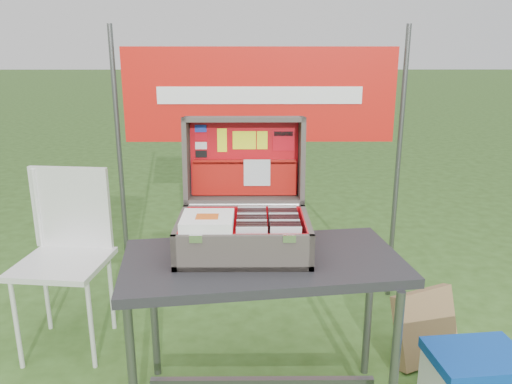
{
  "coord_description": "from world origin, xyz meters",
  "views": [
    {
      "loc": [
        -0.04,
        -1.88,
        1.56
      ],
      "look_at": [
        -0.03,
        0.1,
        0.99
      ],
      "focal_mm": 35.0,
      "sensor_mm": 36.0,
      "label": 1
    }
  ],
  "objects_px": {
    "table": "(262,334)",
    "chair": "(62,266)",
    "cardboard_box": "(426,327)",
    "suitcase": "(244,188)"
  },
  "relations": [
    {
      "from": "chair",
      "to": "cardboard_box",
      "type": "relative_size",
      "value": 2.53
    },
    {
      "from": "suitcase",
      "to": "chair",
      "type": "xyz_separation_m",
      "value": [
        -0.95,
        0.35,
        -0.51
      ]
    },
    {
      "from": "table",
      "to": "suitcase",
      "type": "distance_m",
      "value": 0.65
    },
    {
      "from": "chair",
      "to": "cardboard_box",
      "type": "bearing_deg",
      "value": 2.45
    },
    {
      "from": "table",
      "to": "chair",
      "type": "relative_size",
      "value": 1.21
    },
    {
      "from": "cardboard_box",
      "to": "suitcase",
      "type": "bearing_deg",
      "value": 168.65
    },
    {
      "from": "table",
      "to": "chair",
      "type": "xyz_separation_m",
      "value": [
        -1.03,
        0.47,
        0.12
      ]
    },
    {
      "from": "suitcase",
      "to": "cardboard_box",
      "type": "bearing_deg",
      "value": 13.25
    },
    {
      "from": "chair",
      "to": "cardboard_box",
      "type": "height_order",
      "value": "chair"
    },
    {
      "from": "cardboard_box",
      "to": "chair",
      "type": "bearing_deg",
      "value": 151.46
    }
  ]
}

